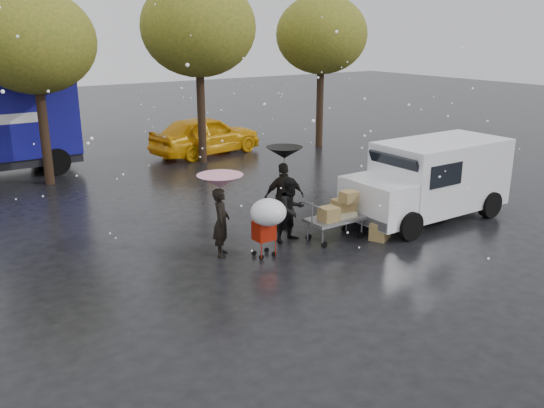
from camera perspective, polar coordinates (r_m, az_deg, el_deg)
ground at (r=14.16m, az=3.00°, el=-4.60°), size 90.00×90.00×0.00m
person_pink at (r=13.62m, az=-5.05°, el=-1.81°), size 0.67×0.72×1.66m
person_middle at (r=14.53m, az=1.92°, el=-0.58°), size 0.84×0.68×1.64m
person_black at (r=15.25m, az=1.20°, el=0.70°), size 1.17×0.79×1.85m
umbrella_pink at (r=13.34m, az=-5.16°, el=2.27°), size 1.09×1.09×1.98m
umbrella_black at (r=14.96m, az=1.23°, el=5.09°), size 0.97×0.97×2.27m
vendor_cart at (r=14.77m, az=6.56°, el=-0.78°), size 1.52×0.80×1.27m
shopping_cart at (r=13.31m, az=-0.44°, el=-1.14°), size 0.84×0.84×1.46m
white_van at (r=16.82m, az=15.47°, el=2.46°), size 4.91×2.18×2.20m
box_ground_near at (r=15.05m, az=10.64°, el=-2.62°), size 0.63×0.58×0.46m
box_ground_far at (r=16.93m, az=6.79°, el=-0.48°), size 0.43×0.35×0.31m
yellow_taxi at (r=24.94m, az=-6.58°, el=6.81°), size 5.17×2.72×1.68m
tree_row at (r=21.81m, az=-14.52°, el=16.01°), size 21.60×4.40×7.12m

